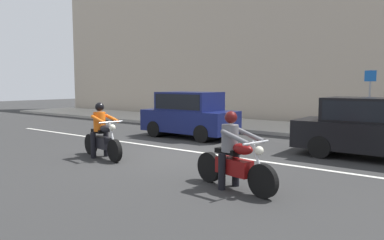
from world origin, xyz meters
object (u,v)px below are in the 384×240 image
(motorcycle_with_rider_gray, at_px, (234,157))
(street_sign_post, at_px, (370,95))
(parked_sedan_black, at_px, (378,128))
(motorcycle_with_rider_orange_stripe, at_px, (102,135))
(parked_hatchback_navy, at_px, (189,114))

(motorcycle_with_rider_gray, relative_size, street_sign_post, 0.81)
(motorcycle_with_rider_gray, distance_m, parked_sedan_black, 5.23)
(motorcycle_with_rider_orange_stripe, xyz_separation_m, street_sign_post, (5.11, 9.52, 1.03))
(parked_hatchback_navy, bearing_deg, street_sign_post, 40.82)
(motorcycle_with_rider_orange_stripe, height_order, parked_hatchback_navy, parked_hatchback_navy)
(motorcycle_with_rider_gray, relative_size, parked_sedan_black, 0.45)
(motorcycle_with_rider_orange_stripe, bearing_deg, parked_sedan_black, 35.75)
(parked_sedan_black, bearing_deg, motorcycle_with_rider_orange_stripe, -144.25)
(parked_sedan_black, height_order, street_sign_post, street_sign_post)
(street_sign_post, bearing_deg, parked_hatchback_navy, -139.18)
(motorcycle_with_rider_orange_stripe, bearing_deg, parked_hatchback_navy, 95.66)
(motorcycle_with_rider_gray, xyz_separation_m, street_sign_post, (0.53, 9.92, 1.04))
(motorcycle_with_rider_gray, relative_size, parked_hatchback_navy, 0.55)
(parked_sedan_black, relative_size, street_sign_post, 1.78)
(motorcycle_with_rider_gray, distance_m, street_sign_post, 9.99)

